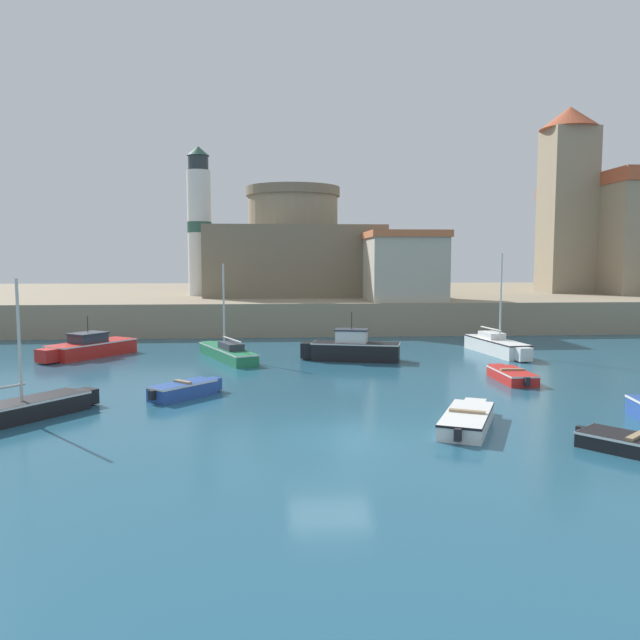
# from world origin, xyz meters

# --- Properties ---
(ground_plane) EXTENTS (200.00, 200.00, 0.00)m
(ground_plane) POSITION_xyz_m (0.00, 0.00, 0.00)
(ground_plane) COLOR #235670
(quay_seawall) EXTENTS (120.00, 40.00, 2.34)m
(quay_seawall) POSITION_xyz_m (0.00, 44.35, 1.17)
(quay_seawall) COLOR gray
(quay_seawall) RESTS_ON ground
(motorboat_red_1) EXTENTS (4.39, 5.47, 2.25)m
(motorboat_red_1) POSITION_xyz_m (-11.92, 16.56, 0.52)
(motorboat_red_1) COLOR red
(motorboat_red_1) RESTS_ON ground
(dinghy_blue_2) EXTENTS (2.70, 2.88, 0.66)m
(dinghy_blue_2) POSITION_xyz_m (-5.17, 5.80, 0.32)
(dinghy_blue_2) COLOR #284C9E
(dinghy_blue_2) RESTS_ON ground
(motorboat_black_3) EXTENTS (5.36, 2.56, 2.59)m
(motorboat_black_3) POSITION_xyz_m (2.46, 14.21, 0.63)
(motorboat_black_3) COLOR black
(motorboat_black_3) RESTS_ON ground
(dinghy_white_5) EXTENTS (2.76, 4.29, 0.59)m
(dinghy_white_5) POSITION_xyz_m (4.44, 0.67, 0.28)
(dinghy_white_5) COLOR white
(dinghy_white_5) RESTS_ON ground
(sailboat_black_6) EXTENTS (4.29, 5.30, 4.72)m
(sailboat_black_6) POSITION_xyz_m (-10.25, 2.48, 0.37)
(sailboat_black_6) COLOR black
(sailboat_black_6) RESTS_ON ground
(sailboat_green_7) EXTENTS (3.61, 6.57, 5.13)m
(sailboat_green_7) POSITION_xyz_m (-4.26, 15.20, 0.40)
(sailboat_green_7) COLOR #237A4C
(sailboat_green_7) RESTS_ON ground
(sailboat_white_8) EXTENTS (2.10, 6.14, 5.71)m
(sailboat_white_8) POSITION_xyz_m (10.92, 15.94, 0.50)
(sailboat_white_8) COLOR white
(sailboat_white_8) RESTS_ON ground
(dinghy_red_9) EXTENTS (1.28, 3.75, 0.56)m
(dinghy_red_9) POSITION_xyz_m (8.75, 8.12, 0.27)
(dinghy_red_9) COLOR red
(dinghy_red_9) RESTS_ON ground
(church) EXTENTS (14.32, 18.15, 16.86)m
(church) POSITION_xyz_m (31.02, 40.14, 8.26)
(church) COLOR gray
(church) RESTS_ON quay_seawall
(fortress) EXTENTS (14.67, 14.67, 9.44)m
(fortress) POSITION_xyz_m (0.00, 37.96, 5.84)
(fortress) COLOR #796C57
(fortress) RESTS_ON quay_seawall
(lighthouse) EXTENTS (2.04, 2.04, 12.49)m
(lighthouse) POSITION_xyz_m (-8.00, 35.37, 8.39)
(lighthouse) COLOR silver
(lighthouse) RESTS_ON quay_seawall
(harbor_shed_near_wharf) EXTENTS (5.71, 6.48, 5.12)m
(harbor_shed_near_wharf) POSITION_xyz_m (8.00, 27.94, 4.92)
(harbor_shed_near_wharf) COLOR #BCB29E
(harbor_shed_near_wharf) RESTS_ON quay_seawall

